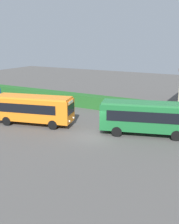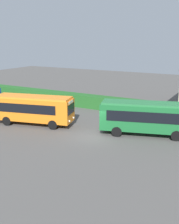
{
  "view_description": "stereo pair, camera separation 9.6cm",
  "coord_description": "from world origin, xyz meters",
  "views": [
    {
      "loc": [
        12.2,
        -22.6,
        9.22
      ],
      "look_at": [
        -1.39,
        1.99,
        1.75
      ],
      "focal_mm": 44.63,
      "sensor_mm": 36.0,
      "label": 1
    },
    {
      "loc": [
        12.28,
        -22.56,
        9.22
      ],
      "look_at": [
        -1.39,
        1.99,
        1.75
      ],
      "focal_mm": 44.63,
      "sensor_mm": 36.0,
      "label": 2
    }
  ],
  "objects": [
    {
      "name": "bus_orange",
      "position": [
        -7.37,
        0.15,
        1.83
      ],
      "size": [
        9.0,
        4.45,
        3.18
      ],
      "rotation": [
        0.0,
        0.0,
        0.24
      ],
      "color": "orange",
      "rests_on": "ground_plane"
    },
    {
      "name": "bus_green",
      "position": [
        4.54,
        2.77,
        1.88
      ],
      "size": [
        9.21,
        4.83,
        3.27
      ],
      "rotation": [
        0.0,
        0.0,
        0.3
      ],
      "color": "#19602D",
      "rests_on": "ground_plane"
    },
    {
      "name": "ground_plane",
      "position": [
        0.0,
        0.0,
        0.0
      ],
      "size": [
        104.19,
        104.19,
        0.0
      ],
      "primitive_type": "plane",
      "color": "#514F4C"
    },
    {
      "name": "hedge_row",
      "position": [
        0.0,
        10.0,
        0.84
      ],
      "size": [
        64.09,
        1.69,
        1.68
      ],
      "primitive_type": "cube",
      "color": "#225E24",
      "rests_on": "ground_plane"
    },
    {
      "name": "traffic_cone",
      "position": [
        -14.71,
        5.8,
        0.3
      ],
      "size": [
        0.36,
        0.36,
        0.6
      ],
      "primitive_type": "cone",
      "color": "orange",
      "rests_on": "ground_plane"
    }
  ]
}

